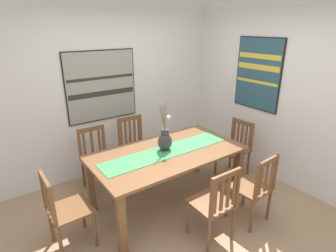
{
  "coord_description": "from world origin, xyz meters",
  "views": [
    {
      "loc": [
        -1.74,
        -2.06,
        2.27
      ],
      "look_at": [
        0.07,
        0.48,
        1.11
      ],
      "focal_mm": 28.87,
      "sensor_mm": 36.0,
      "label": 1
    }
  ],
  "objects": [
    {
      "name": "centerpiece_vase",
      "position": [
        0.05,
        0.52,
        0.9
      ],
      "size": [
        0.19,
        0.16,
        0.63
      ],
      "color": "#333338",
      "rests_on": "dining_table"
    },
    {
      "name": "chair_1",
      "position": [
        0.08,
        -0.38,
        0.48
      ],
      "size": [
        0.43,
        0.43,
        0.92
      ],
      "color": "brown",
      "rests_on": "ground_plane"
    },
    {
      "name": "chair_0",
      "position": [
        -0.56,
        1.37,
        0.48
      ],
      "size": [
        0.42,
        0.42,
        0.91
      ],
      "color": "brown",
      "rests_on": "ground_plane"
    },
    {
      "name": "painting_on_back_wall",
      "position": [
        -0.22,
        1.79,
        1.42
      ],
      "size": [
        1.1,
        0.05,
        1.05
      ],
      "color": "black"
    },
    {
      "name": "table_runner",
      "position": [
        0.06,
        0.47,
        0.77
      ],
      "size": [
        1.78,
        0.36,
        0.01
      ],
      "primitive_type": "cube",
      "color": "#388447",
      "rests_on": "dining_table"
    },
    {
      "name": "dining_table",
      "position": [
        0.06,
        0.47,
        0.67
      ],
      "size": [
        1.94,
        1.04,
        0.77
      ],
      "color": "brown",
      "rests_on": "ground_plane"
    },
    {
      "name": "chair_5",
      "position": [
        0.68,
        -0.42,
        0.47
      ],
      "size": [
        0.45,
        0.45,
        0.9
      ],
      "color": "brown",
      "rests_on": "ground_plane"
    },
    {
      "name": "chair_2",
      "position": [
        0.03,
        1.32,
        0.5
      ],
      "size": [
        0.44,
        0.44,
        0.97
      ],
      "color": "brown",
      "rests_on": "ground_plane"
    },
    {
      "name": "chair_3",
      "position": [
        -1.27,
        0.46,
        0.48
      ],
      "size": [
        0.43,
        0.43,
        0.9
      ],
      "color": "brown",
      "rests_on": "ground_plane"
    },
    {
      "name": "painting_on_side_wall",
      "position": [
        1.79,
        0.52,
        1.57
      ],
      "size": [
        0.05,
        0.8,
        1.09
      ],
      "color": "black"
    },
    {
      "name": "wall_side",
      "position": [
        1.86,
        0.0,
        1.35
      ],
      "size": [
        0.12,
        6.4,
        2.7
      ],
      "primitive_type": "cube",
      "color": "silver",
      "rests_on": "ground_plane"
    },
    {
      "name": "ground_plane",
      "position": [
        0.0,
        0.0,
        -0.01
      ],
      "size": [
        6.4,
        6.4,
        0.03
      ],
      "primitive_type": "cube",
      "color": "#A37F5B"
    },
    {
      "name": "wall_back",
      "position": [
        0.0,
        1.86,
        1.35
      ],
      "size": [
        6.4,
        0.12,
        2.7
      ],
      "primitive_type": "cube",
      "color": "silver",
      "rests_on": "ground_plane"
    },
    {
      "name": "chair_4",
      "position": [
        1.36,
        0.46,
        0.48
      ],
      "size": [
        0.44,
        0.44,
        0.89
      ],
      "color": "brown",
      "rests_on": "ground_plane"
    }
  ]
}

